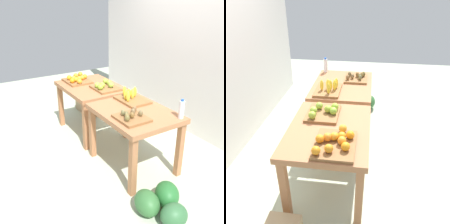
# 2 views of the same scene
# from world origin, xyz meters

# --- Properties ---
(ground_plane) EXTENTS (8.00, 8.00, 0.00)m
(ground_plane) POSITION_xyz_m (0.00, 0.00, 0.00)
(ground_plane) COLOR #B0BCA1
(back_wall) EXTENTS (4.40, 0.12, 3.00)m
(back_wall) POSITION_xyz_m (0.00, 1.35, 1.50)
(back_wall) COLOR silver
(back_wall) RESTS_ON ground_plane
(display_table_left) EXTENTS (1.04, 0.80, 0.77)m
(display_table_left) POSITION_xyz_m (-0.56, 0.00, 0.65)
(display_table_left) COLOR #A56943
(display_table_left) RESTS_ON ground_plane
(display_table_right) EXTENTS (1.04, 0.80, 0.77)m
(display_table_right) POSITION_xyz_m (0.56, 0.00, 0.65)
(display_table_right) COLOR #A56943
(display_table_right) RESTS_ON ground_plane
(orange_bin) EXTENTS (0.45, 0.37, 0.11)m
(orange_bin) POSITION_xyz_m (-0.84, -0.10, 0.81)
(orange_bin) COLOR brown
(orange_bin) RESTS_ON display_table_left
(apple_bin) EXTENTS (0.40, 0.35, 0.11)m
(apple_bin) POSITION_xyz_m (-0.32, 0.10, 0.81)
(apple_bin) COLOR brown
(apple_bin) RESTS_ON display_table_left
(banana_crate) EXTENTS (0.44, 0.32, 0.17)m
(banana_crate) POSITION_xyz_m (0.28, 0.15, 0.81)
(banana_crate) COLOR brown
(banana_crate) RESTS_ON display_table_right
(kiwi_bin) EXTENTS (0.36, 0.32, 0.10)m
(kiwi_bin) POSITION_xyz_m (0.74, -0.17, 0.80)
(kiwi_bin) COLOR brown
(kiwi_bin) RESTS_ON display_table_right
(water_bottle) EXTENTS (0.06, 0.06, 0.23)m
(water_bottle) POSITION_xyz_m (1.00, 0.32, 0.87)
(water_bottle) COLOR silver
(water_bottle) RESTS_ON display_table_right
(watermelon_pile) EXTENTS (0.59, 0.60, 0.25)m
(watermelon_pile) POSITION_xyz_m (1.40, -0.25, 0.12)
(watermelon_pile) COLOR #306238
(watermelon_pile) RESTS_ON ground_plane
(cardboard_produce_box) EXTENTS (0.40, 0.30, 0.22)m
(cardboard_produce_box) POSITION_xyz_m (-1.35, 0.30, 0.11)
(cardboard_produce_box) COLOR tan
(cardboard_produce_box) RESTS_ON ground_plane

